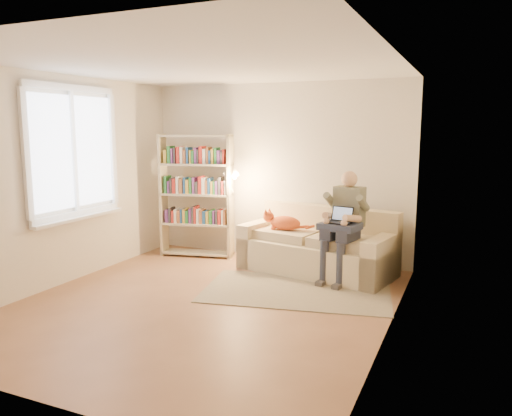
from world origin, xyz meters
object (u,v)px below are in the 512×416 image
at_px(person, 344,219).
at_px(cat, 282,222).
at_px(sofa, 318,249).
at_px(laptop, 338,218).
at_px(bookshelf, 197,190).

bearing_deg(person, cat, 178.56).
distance_m(sofa, laptop, 0.71).
xyz_separation_m(laptop, bookshelf, (-2.30, 0.43, 0.20)).
distance_m(person, bookshelf, 2.38).
xyz_separation_m(cat, bookshelf, (-1.43, 0.11, 0.37)).
bearing_deg(bookshelf, person, -19.81).
xyz_separation_m(sofa, laptop, (0.36, -0.35, 0.51)).
height_order(person, cat, person).
height_order(sofa, person, person).
distance_m(laptop, bookshelf, 2.35).
relative_size(sofa, laptop, 6.79).
xyz_separation_m(person, laptop, (-0.05, -0.11, 0.03)).
distance_m(person, laptop, 0.12).
height_order(cat, bookshelf, bookshelf).
xyz_separation_m(cat, laptop, (0.87, -0.31, 0.17)).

